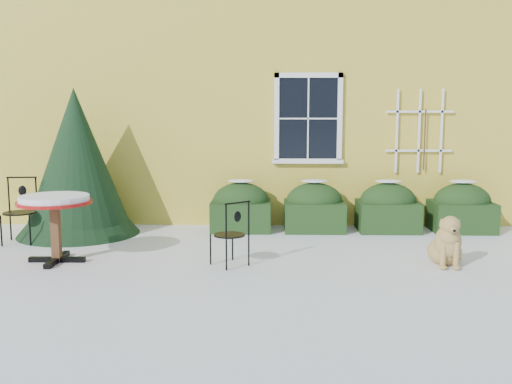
{
  "coord_description": "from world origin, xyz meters",
  "views": [
    {
      "loc": [
        0.18,
        -7.44,
        2.06
      ],
      "look_at": [
        0.0,
        1.0,
        0.9
      ],
      "focal_mm": 40.0,
      "sensor_mm": 36.0,
      "label": 1
    }
  ],
  "objects_px": {
    "bistro_table": "(55,207)",
    "dog": "(447,244)",
    "evergreen_shrub": "(77,176)",
    "patio_chair_far": "(20,210)",
    "patio_chair_near": "(231,233)"
  },
  "relations": [
    {
      "from": "bistro_table",
      "to": "dog",
      "type": "bearing_deg",
      "value": -0.81
    },
    {
      "from": "evergreen_shrub",
      "to": "patio_chair_far",
      "type": "xyz_separation_m",
      "value": [
        -0.72,
        -0.67,
        -0.48
      ]
    },
    {
      "from": "evergreen_shrub",
      "to": "patio_chair_far",
      "type": "bearing_deg",
      "value": -137.24
    },
    {
      "from": "bistro_table",
      "to": "patio_chair_far",
      "type": "distance_m",
      "value": 1.61
    },
    {
      "from": "bistro_table",
      "to": "patio_chair_far",
      "type": "relative_size",
      "value": 0.97
    },
    {
      "from": "bistro_table",
      "to": "dog",
      "type": "height_order",
      "value": "bistro_table"
    },
    {
      "from": "bistro_table",
      "to": "dog",
      "type": "xyz_separation_m",
      "value": [
        5.39,
        -0.08,
        -0.49
      ]
    },
    {
      "from": "dog",
      "to": "patio_chair_far",
      "type": "bearing_deg",
      "value": 172.3
    },
    {
      "from": "evergreen_shrub",
      "to": "patio_chair_far",
      "type": "height_order",
      "value": "evergreen_shrub"
    },
    {
      "from": "bistro_table",
      "to": "patio_chair_near",
      "type": "relative_size",
      "value": 1.13
    },
    {
      "from": "evergreen_shrub",
      "to": "dog",
      "type": "xyz_separation_m",
      "value": [
        5.7,
        -1.96,
        -0.71
      ]
    },
    {
      "from": "patio_chair_far",
      "to": "dog",
      "type": "bearing_deg",
      "value": -17.64
    },
    {
      "from": "patio_chair_far",
      "to": "dog",
      "type": "xyz_separation_m",
      "value": [
        6.42,
        -1.29,
        -0.23
      ]
    },
    {
      "from": "bistro_table",
      "to": "dog",
      "type": "distance_m",
      "value": 5.42
    },
    {
      "from": "patio_chair_far",
      "to": "dog",
      "type": "relative_size",
      "value": 1.29
    }
  ]
}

